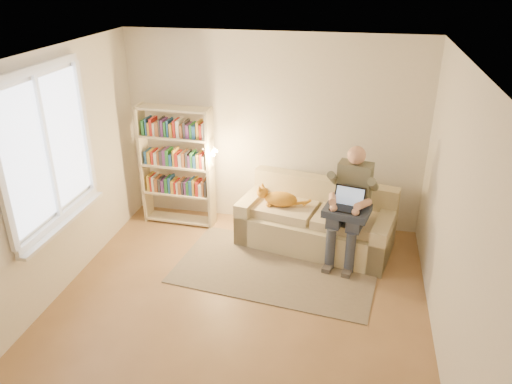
% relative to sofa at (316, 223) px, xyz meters
% --- Properties ---
extents(floor, '(4.50, 4.50, 0.00)m').
position_rel_sofa_xyz_m(floor, '(-0.68, -1.68, -0.30)').
color(floor, olive).
rests_on(floor, ground).
extents(ceiling, '(4.00, 4.50, 0.02)m').
position_rel_sofa_xyz_m(ceiling, '(-0.68, -1.68, 2.30)').
color(ceiling, white).
rests_on(ceiling, wall_back).
extents(wall_left, '(0.02, 4.50, 2.60)m').
position_rel_sofa_xyz_m(wall_left, '(-2.68, -1.68, 1.00)').
color(wall_left, silver).
rests_on(wall_left, floor).
extents(wall_right, '(0.02, 4.50, 2.60)m').
position_rel_sofa_xyz_m(wall_right, '(1.32, -1.68, 1.00)').
color(wall_right, silver).
rests_on(wall_right, floor).
extents(wall_back, '(4.00, 0.02, 2.60)m').
position_rel_sofa_xyz_m(wall_back, '(-0.68, 0.57, 1.00)').
color(wall_back, silver).
rests_on(wall_back, floor).
extents(window, '(0.12, 1.52, 1.69)m').
position_rel_sofa_xyz_m(window, '(-2.63, -1.48, 1.08)').
color(window, white).
rests_on(window, wall_left).
extents(sofa, '(2.06, 1.24, 0.82)m').
position_rel_sofa_xyz_m(sofa, '(0.00, 0.00, 0.00)').
color(sofa, '#C9BA8E').
rests_on(sofa, floor).
extents(person, '(0.51, 0.70, 1.42)m').
position_rel_sofa_xyz_m(person, '(0.41, -0.24, 0.50)').
color(person, '#686A55').
rests_on(person, sofa).
extents(cat, '(0.65, 0.31, 0.23)m').
position_rel_sofa_xyz_m(cat, '(-0.48, -0.02, 0.32)').
color(cat, '#FCAD31').
rests_on(cat, sofa).
extents(blanket, '(0.59, 0.52, 0.09)m').
position_rel_sofa_xyz_m(blanket, '(0.38, -0.38, 0.41)').
color(blanket, '#242D40').
rests_on(blanket, person).
extents(laptop, '(0.41, 0.37, 0.30)m').
position_rel_sofa_xyz_m(laptop, '(0.38, -0.37, 0.51)').
color(laptop, black).
rests_on(laptop, blanket).
extents(bookshelf, '(1.11, 0.34, 1.68)m').
position_rel_sofa_xyz_m(bookshelf, '(-1.93, 0.21, 0.63)').
color(bookshelf, beige).
rests_on(bookshelf, floor).
extents(rug, '(2.50, 1.67, 0.01)m').
position_rel_sofa_xyz_m(rug, '(-0.40, -0.70, -0.29)').
color(rug, '#7C6E5A').
rests_on(rug, floor).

